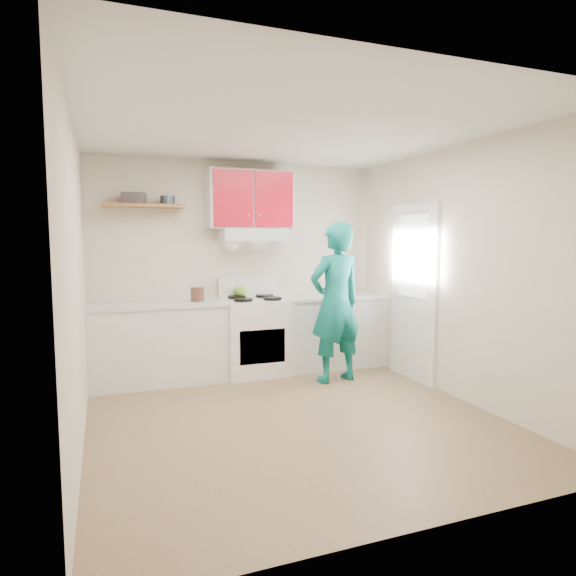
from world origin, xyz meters
name	(u,v)px	position (x,y,z in m)	size (l,w,h in m)	color
floor	(294,418)	(0.00, 0.00, 0.00)	(3.80, 3.80, 0.00)	brown
ceiling	(294,129)	(0.00, 0.00, 2.60)	(3.60, 3.80, 0.04)	white
back_wall	(239,267)	(0.00, 1.90, 1.30)	(3.60, 0.04, 2.60)	beige
front_wall	(422,304)	(0.00, -1.90, 1.30)	(3.60, 0.04, 2.60)	beige
left_wall	(76,284)	(-1.80, 0.00, 1.30)	(0.04, 3.80, 2.60)	beige
right_wall	(457,273)	(1.80, 0.00, 1.30)	(0.04, 3.80, 2.60)	beige
door	(414,293)	(1.78, 0.70, 1.02)	(0.05, 0.85, 2.05)	white
door_glass	(413,256)	(1.75, 0.70, 1.45)	(0.01, 0.55, 0.95)	white
counter_left	(159,344)	(-1.04, 1.60, 0.45)	(1.52, 0.60, 0.90)	silver
counter_right	(331,331)	(1.14, 1.60, 0.45)	(1.32, 0.60, 0.90)	silver
stove	(255,336)	(0.10, 1.57, 0.46)	(0.76, 0.65, 0.92)	white
range_hood	(251,235)	(0.10, 1.68, 1.70)	(0.76, 0.44, 0.15)	silver
upper_cabinets	(250,200)	(0.10, 1.73, 2.12)	(1.02, 0.33, 0.70)	#AF0F21
shelf	(144,206)	(-1.15, 1.75, 2.02)	(0.90, 0.30, 0.04)	brown
books	(134,198)	(-1.25, 1.72, 2.10)	(0.24, 0.17, 0.12)	#433B3E
tin	(168,200)	(-0.88, 1.74, 2.09)	(0.16, 0.16, 0.10)	#333D4C
kettle	(241,292)	(-0.02, 1.77, 1.00)	(0.18, 0.18, 0.15)	#5B9028
crock	(197,295)	(-0.59, 1.59, 0.99)	(0.16, 0.16, 0.19)	#482B1F
cutting_board	(309,298)	(0.82, 1.57, 0.91)	(0.33, 0.24, 0.02)	olive
silicone_mat	(363,295)	(1.63, 1.65, 0.90)	(0.32, 0.27, 0.01)	red
person	(336,303)	(0.88, 0.94, 0.92)	(0.67, 0.44, 1.83)	#0C6C68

